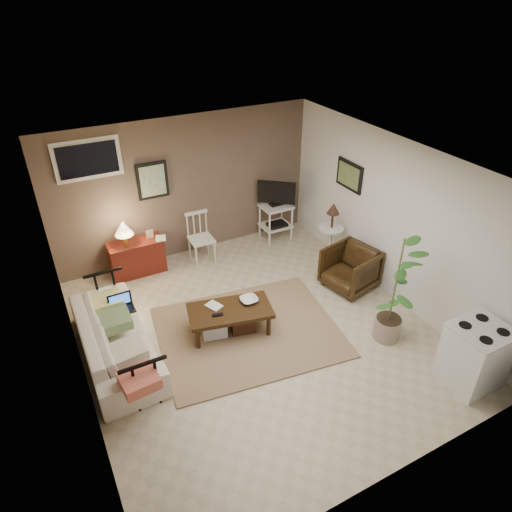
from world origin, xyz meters
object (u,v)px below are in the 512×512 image
coffee_table (230,319)px  side_table (332,226)px  tv_stand (276,209)px  armchair (350,267)px  red_console (136,255)px  sofa (114,332)px  spindle_chair (201,239)px  stove (475,355)px  potted_plant (395,287)px

coffee_table → side_table: bearing=20.5°
tv_stand → armchair: tv_stand is taller
red_console → armchair: bearing=-34.5°
sofa → spindle_chair: bearing=-48.1°
sofa → stove: (3.67, -2.42, 0.01)m
red_console → armchair: size_ratio=1.36×
spindle_chair → side_table: bearing=-29.8°
spindle_chair → potted_plant: (1.47, -3.02, 0.44)m
coffee_table → sofa: 1.51m
red_console → armchair: red_console is taller
spindle_chair → side_table: side_table is taller
red_console → spindle_chair: bearing=-6.5°
sofa → armchair: bearing=-92.6°
sofa → armchair: 3.60m
coffee_table → stove: (2.19, -2.16, 0.18)m
coffee_table → side_table: 2.46m
side_table → red_console: bearing=158.0°
spindle_chair → tv_stand: tv_stand is taller
sofa → stove: size_ratio=2.46×
coffee_table → armchair: size_ratio=1.66×
sofa → tv_stand: size_ratio=1.79×
red_console → side_table: size_ratio=0.90×
side_table → potted_plant: 1.99m
red_console → spindle_chair: size_ratio=1.16×
spindle_chair → potted_plant: 3.39m
sofa → side_table: side_table is taller
red_console → spindle_chair: red_console is taller
tv_stand → potted_plant: 3.07m
side_table → stove: bearing=-91.5°
spindle_chair → stove: (1.82, -4.09, 0.01)m
spindle_chair → side_table: (1.90, -1.08, 0.28)m
tv_stand → side_table: bearing=-70.3°
side_table → potted_plant: bearing=-102.5°
coffee_table → spindle_chair: bearing=79.1°
red_console → coffee_table: bearing=-70.7°
armchair → potted_plant: bearing=-25.1°
armchair → potted_plant: 1.32m
spindle_chair → side_table: 2.20m
sofa → potted_plant: potted_plant is taller
sofa → stove: stove is taller
sofa → stove: bearing=-123.4°
armchair → coffee_table: bearing=-99.2°
sofa → tv_stand: tv_stand is taller
side_table → potted_plant: (-0.43, -1.94, 0.15)m
spindle_chair → tv_stand: size_ratio=0.76×
coffee_table → sofa: size_ratio=0.60×
spindle_chair → stove: 4.48m
sofa → armchair: size_ratio=2.78×
armchair → stove: (0.07, -2.26, 0.04)m
spindle_chair → potted_plant: bearing=-64.1°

